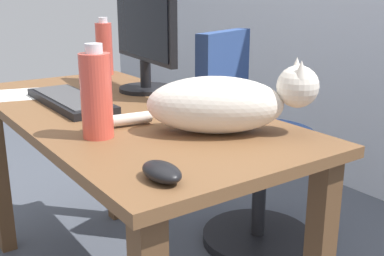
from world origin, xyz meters
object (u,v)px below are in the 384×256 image
office_chair (250,156)px  water_bottle (96,95)px  cat (224,103)px  monitor (144,29)px  keyboard (70,100)px  spray_bottle (104,48)px  computer_mouse (162,172)px

office_chair → water_bottle: water_bottle is taller
cat → monitor: bearing=170.6°
office_chair → water_bottle: 0.99m
office_chair → monitor: size_ratio=1.90×
keyboard → water_bottle: 0.41m
water_bottle → spray_bottle: bearing=153.8°
water_bottle → computer_mouse: bearing=-3.1°
computer_mouse → keyboard: bearing=172.7°
water_bottle → spray_bottle: (-0.85, 0.42, 0.01)m
cat → office_chair: bearing=131.7°
keyboard → cat: (0.54, 0.21, 0.07)m
monitor → water_bottle: bearing=-41.7°
water_bottle → office_chair: bearing=111.5°
office_chair → keyboard: bearing=-94.8°
keyboard → spray_bottle: spray_bottle is taller
computer_mouse → spray_bottle: (-1.19, 0.44, 0.10)m
monitor → computer_mouse: (0.77, -0.40, -0.21)m
cat → keyboard: bearing=-158.3°
keyboard → computer_mouse: 0.73m
monitor → spray_bottle: size_ratio=1.92×
office_chair → water_bottle: bearing=-68.5°
monitor → keyboard: monitor is taller
cat → spray_bottle: spray_bottle is taller
cat → computer_mouse: bearing=-58.5°
monitor → water_bottle: size_ratio=2.01×
computer_mouse → water_bottle: (-0.34, 0.02, 0.09)m
spray_bottle → keyboard: bearing=-36.6°
cat → water_bottle: bearing=-117.7°
keyboard → water_bottle: water_bottle is taller
water_bottle → keyboard: bearing=169.1°
monitor → spray_bottle: (-0.42, 0.03, -0.11)m
cat → water_bottle: (-0.15, -0.29, 0.03)m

